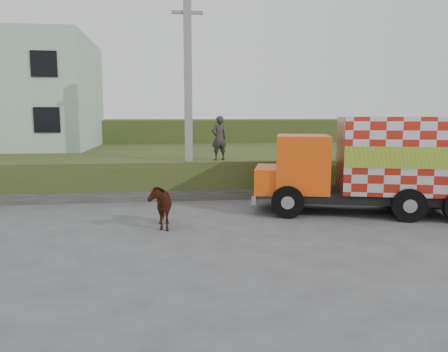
{
  "coord_description": "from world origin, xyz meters",
  "views": [
    {
      "loc": [
        -1.81,
        -12.78,
        3.28
      ],
      "look_at": [
        0.02,
        1.48,
        1.3
      ],
      "focal_mm": 35.0,
      "sensor_mm": 36.0,
      "label": 1
    }
  ],
  "objects": [
    {
      "name": "utility_pole",
      "position": [
        -1.0,
        4.6,
        4.08
      ],
      "size": [
        1.2,
        0.3,
        8.0
      ],
      "color": "gray",
      "rests_on": "ground"
    },
    {
      "name": "retaining_strip",
      "position": [
        -2.0,
        4.2,
        0.2
      ],
      "size": [
        16.0,
        0.5,
        0.4
      ],
      "primitive_type": "cube",
      "color": "#595651",
      "rests_on": "ground"
    },
    {
      "name": "embankment",
      "position": [
        0.0,
        10.0,
        0.75
      ],
      "size": [
        40.0,
        12.0,
        1.5
      ],
      "primitive_type": "cube",
      "color": "#2A4E1A",
      "rests_on": "ground"
    },
    {
      "name": "pedestrian",
      "position": [
        0.24,
        4.84,
        2.39
      ],
      "size": [
        0.75,
        0.6,
        1.78
      ],
      "primitive_type": "imported",
      "rotation": [
        0.0,
        0.0,
        3.44
      ],
      "color": "#292624",
      "rests_on": "embankment"
    },
    {
      "name": "ground",
      "position": [
        0.0,
        0.0,
        0.0
      ],
      "size": [
        120.0,
        120.0,
        0.0
      ],
      "primitive_type": "plane",
      "color": "#474749",
      "rests_on": "ground"
    },
    {
      "name": "cow",
      "position": [
        -2.1,
        0.01,
        0.67
      ],
      "size": [
        0.86,
        1.65,
        1.35
      ],
      "primitive_type": "imported",
      "rotation": [
        0.0,
        0.0,
        0.08
      ],
      "color": "black",
      "rests_on": "ground"
    },
    {
      "name": "cargo_truck",
      "position": [
        5.13,
        0.99,
        1.68
      ],
      "size": [
        7.65,
        4.14,
        3.26
      ],
      "rotation": [
        0.0,
        0.0,
        -0.27
      ],
      "color": "black",
      "rests_on": "ground"
    },
    {
      "name": "embankment_far",
      "position": [
        0.0,
        22.0,
        1.5
      ],
      "size": [
        40.0,
        12.0,
        3.0
      ],
      "primitive_type": "cube",
      "color": "#2A4E1A",
      "rests_on": "ground"
    }
  ]
}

